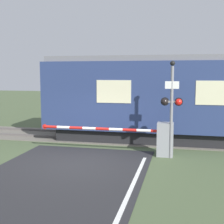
% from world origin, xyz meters
% --- Properties ---
extents(ground_plane, '(80.00, 80.00, 0.00)m').
position_xyz_m(ground_plane, '(0.00, 0.00, 0.00)').
color(ground_plane, '#475638').
extents(track_bed, '(36.00, 3.20, 0.13)m').
position_xyz_m(track_bed, '(0.00, 4.31, 0.02)').
color(track_bed, '#666056').
rests_on(track_bed, ground_plane).
extents(train, '(14.94, 3.17, 3.86)m').
position_xyz_m(train, '(4.77, 4.31, 1.98)').
color(train, black).
rests_on(train, ground_plane).
extents(crossing_barrier, '(5.26, 0.44, 1.28)m').
position_xyz_m(crossing_barrier, '(2.56, 1.46, 0.69)').
color(crossing_barrier, gray).
rests_on(crossing_barrier, ground_plane).
extents(signal_post, '(0.80, 0.26, 3.56)m').
position_xyz_m(signal_post, '(3.14, 1.25, 2.02)').
color(signal_post, gray).
rests_on(signal_post, ground_plane).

